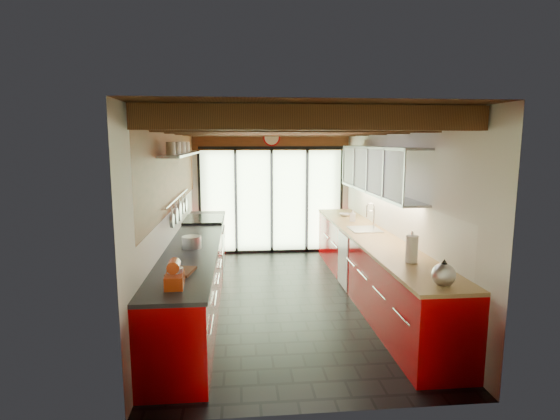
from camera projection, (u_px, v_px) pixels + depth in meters
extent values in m
plane|color=black|center=(286.00, 298.00, 6.40)|extent=(5.50, 5.50, 0.00)
plane|color=silver|center=(271.00, 190.00, 8.90)|extent=(3.20, 0.00, 3.20)
plane|color=silver|center=(322.00, 264.00, 3.49)|extent=(3.20, 0.00, 3.20)
plane|color=silver|center=(171.00, 213.00, 6.05)|extent=(0.00, 5.50, 5.50)
plane|color=silver|center=(395.00, 209.00, 6.34)|extent=(0.00, 5.50, 5.50)
plane|color=#472814|center=(286.00, 118.00, 5.99)|extent=(5.50, 5.50, 0.00)
cube|color=#593316|center=(313.00, 118.00, 3.80)|extent=(3.14, 0.14, 0.22)
cube|color=#593316|center=(299.00, 122.00, 4.68)|extent=(3.14, 0.14, 0.22)
cube|color=#593316|center=(290.00, 125.00, 5.57)|extent=(3.14, 0.14, 0.22)
cube|color=#593316|center=(283.00, 127.00, 6.45)|extent=(3.14, 0.14, 0.22)
cube|color=#593316|center=(277.00, 129.00, 7.34)|extent=(3.14, 0.14, 0.22)
cube|color=#593316|center=(273.00, 130.00, 8.22)|extent=(3.14, 0.14, 0.22)
cube|color=brown|center=(271.00, 138.00, 8.70)|extent=(3.14, 0.06, 0.50)
plane|color=brown|center=(174.00, 163.00, 6.14)|extent=(0.00, 4.90, 4.90)
plane|color=#C6EAAD|center=(272.00, 201.00, 8.92)|extent=(2.90, 0.00, 2.90)
cube|color=black|center=(200.00, 202.00, 8.77)|extent=(0.05, 0.04, 2.15)
cube|color=black|center=(341.00, 200.00, 9.04)|extent=(0.05, 0.04, 2.15)
cube|color=black|center=(272.00, 201.00, 8.88)|extent=(0.06, 0.05, 2.15)
cube|color=black|center=(272.00, 148.00, 8.71)|extent=(2.90, 0.05, 0.06)
cylinder|color=#B20E10|center=(272.00, 138.00, 8.66)|extent=(0.34, 0.04, 0.34)
cylinder|color=beige|center=(272.00, 138.00, 8.64)|extent=(0.28, 0.02, 0.28)
cube|color=#B30305|center=(197.00, 272.00, 6.21)|extent=(0.65, 5.00, 0.88)
cube|color=black|center=(196.00, 240.00, 6.14)|extent=(0.68, 5.00, 0.04)
cube|color=silver|center=(205.00, 247.00, 7.64)|extent=(0.66, 0.90, 0.90)
cube|color=black|center=(204.00, 220.00, 7.56)|extent=(0.65, 0.90, 0.06)
cube|color=#B30305|center=(371.00, 267.00, 6.45)|extent=(0.65, 5.00, 0.88)
cube|color=tan|center=(372.00, 237.00, 6.37)|extent=(0.68, 5.00, 0.04)
cube|color=white|center=(343.00, 260.00, 6.81)|extent=(0.02, 0.60, 0.84)
cube|color=silver|center=(365.00, 229.00, 6.76)|extent=(0.45, 0.52, 0.02)
cylinder|color=silver|center=(374.00, 218.00, 6.75)|extent=(0.02, 0.02, 0.34)
torus|color=silver|center=(371.00, 207.00, 6.72)|extent=(0.14, 0.02, 0.14)
plane|color=silver|center=(367.00, 170.00, 6.52)|extent=(0.00, 3.00, 3.00)
cube|color=#9EA0A5|center=(378.00, 192.00, 6.59)|extent=(0.34, 3.00, 0.03)
cube|color=#9EA0A5|center=(379.00, 148.00, 6.48)|extent=(0.34, 3.00, 0.03)
cylinder|color=silver|center=(178.00, 198.00, 6.32)|extent=(0.02, 2.20, 0.02)
cube|color=silver|center=(182.00, 154.00, 6.13)|extent=(0.28, 2.60, 0.03)
cylinder|color=silver|center=(172.00, 221.00, 5.47)|extent=(0.04, 0.18, 0.18)
cylinder|color=silver|center=(176.00, 216.00, 5.81)|extent=(0.04, 0.22, 0.22)
cylinder|color=silver|center=(179.00, 212.00, 6.16)|extent=(0.04, 0.26, 0.26)
cylinder|color=silver|center=(183.00, 208.00, 6.50)|extent=(0.04, 0.18, 0.18)
cylinder|color=silver|center=(185.00, 205.00, 6.85)|extent=(0.04, 0.22, 0.22)
cube|color=red|center=(175.00, 280.00, 4.10)|extent=(0.18, 0.30, 0.13)
cylinder|color=red|center=(174.00, 266.00, 4.05)|extent=(0.13, 0.20, 0.12)
cylinder|color=silver|center=(175.00, 274.00, 4.14)|extent=(0.16, 0.16, 0.13)
cylinder|color=silver|center=(192.00, 242.00, 5.58)|extent=(0.32, 0.32, 0.16)
cylinder|color=silver|center=(193.00, 243.00, 5.69)|extent=(0.30, 0.30, 0.09)
cube|color=brown|center=(181.00, 272.00, 4.54)|extent=(0.30, 0.38, 0.03)
sphere|color=silver|center=(444.00, 274.00, 4.14)|extent=(0.29, 0.29, 0.22)
cone|color=black|center=(444.00, 261.00, 4.12)|extent=(0.11, 0.11, 0.06)
cylinder|color=silver|center=(438.00, 269.00, 4.26)|extent=(0.06, 0.09, 0.05)
cylinder|color=white|center=(412.00, 250.00, 4.90)|extent=(0.17, 0.17, 0.31)
cylinder|color=silver|center=(413.00, 233.00, 4.87)|extent=(0.03, 0.03, 0.06)
imported|color=silver|center=(353.00, 215.00, 7.45)|extent=(0.12, 0.12, 0.21)
imported|color=silver|center=(345.00, 215.00, 8.00)|extent=(0.26, 0.26, 0.05)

